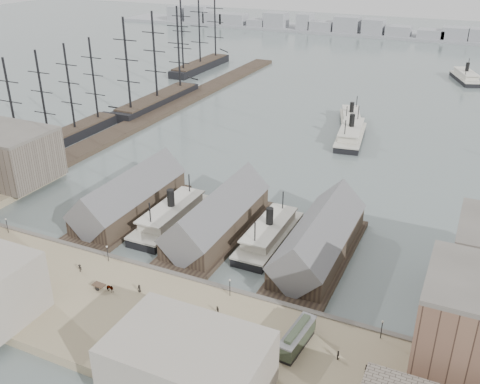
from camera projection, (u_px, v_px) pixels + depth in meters
The scene contains 34 objects.
ground at pixel (183, 268), 119.42m from camera, with size 900.00×900.00×0.00m, color #576464.
quay at pixel (130, 317), 102.62m from camera, with size 180.00×30.00×2.00m, color gray.
seawall at pixel (171, 276), 114.67m from camera, with size 180.00×1.20×2.30m, color #59544C.
west_wharf at pixel (165, 110), 226.82m from camera, with size 10.00×220.00×1.60m, color #2D231C.
ferry_shed_west at pixel (130, 198), 141.14m from camera, with size 14.00×42.00×12.60m.
ferry_shed_center at pixel (217, 218), 131.23m from camera, with size 14.00×42.00×12.60m.
ferry_shed_east at pixel (319, 241), 121.33m from camera, with size 14.00×42.00×12.60m.
warehouse_west_back at pixel (7, 156), 156.95m from camera, with size 26.00×20.00×14.00m, color #60564C.
street_bldg_center at pixel (188, 366), 82.60m from camera, with size 24.00×16.00×10.00m, color gray.
lamp_post_far_w at pixel (6, 223), 128.81m from camera, with size 0.44×0.44×3.92m.
lamp_post_near_w at pixel (107, 250), 117.38m from camera, with size 0.44×0.44×3.92m.
lamp_post_near_e at pixel (230, 284), 105.95m from camera, with size 0.44×0.44×3.92m.
lamp_post_far_e at pixel (382, 326), 94.52m from camera, with size 0.44×0.44×3.92m.
far_shore at pixel (412, 33), 391.97m from camera, with size 500.00×40.00×15.72m.
ferry_docked_west at pixel (172, 216), 136.83m from camera, with size 8.72×29.07×10.38m.
ferry_docked_east at pixel (269, 234), 128.86m from camera, with size 8.20×27.33×9.76m.
ferry_open_near at pixel (351, 134), 193.68m from camera, with size 12.83×30.44×10.53m.
ferry_open_mid at pixel (351, 118), 211.43m from camera, with size 15.02×27.02×9.24m.
ferry_open_far at pixel (466, 77), 274.22m from camera, with size 18.00×29.47×10.11m.
sailing_ship_near at pixel (63, 136), 191.82m from camera, with size 8.30×57.17×34.12m.
sailing_ship_mid at pixel (157, 99), 233.95m from camera, with size 9.70×56.06×39.89m.
sailing_ship_far at pixel (200, 64), 298.70m from camera, with size 9.57×53.16×39.34m.
tram at pixel (297, 339), 92.73m from camera, with size 3.86×10.83×3.77m.
horse_cart_left at pixel (6, 260), 117.16m from camera, with size 4.74×1.70×1.69m.
horse_cart_center at pixel (107, 288), 108.06m from camera, with size 4.98×1.65×1.71m.
horse_cart_right at pixel (235, 335), 95.23m from camera, with size 4.85×2.52×1.71m.
pedestrian_2 at pixel (80, 268), 114.44m from camera, with size 1.13×0.65×1.74m, color black.
pedestrian_3 at pixel (36, 281), 110.12m from camera, with size 0.96×0.40×1.64m, color black.
pedestrian_4 at pixel (139, 288), 107.83m from camera, with size 0.83×0.54×1.70m, color black.
pedestrian_5 at pixel (157, 312), 101.06m from camera, with size 0.61×0.44×1.66m, color black.
pedestrian_6 at pixel (217, 310), 101.59m from camera, with size 0.79×0.62×1.63m, color black.
pedestrian_7 at pixel (232, 359), 89.68m from camera, with size 1.12×0.65×1.74m, color black.
pedestrian_8 at pixel (338, 355), 90.52m from camera, with size 1.05×0.44×1.79m, color black.
pedestrian_11 at pixel (366, 368), 87.91m from camera, with size 0.92×0.38×1.56m, color black.
Camera 1 is at (53.87, -85.70, 66.83)m, focal length 40.00 mm.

